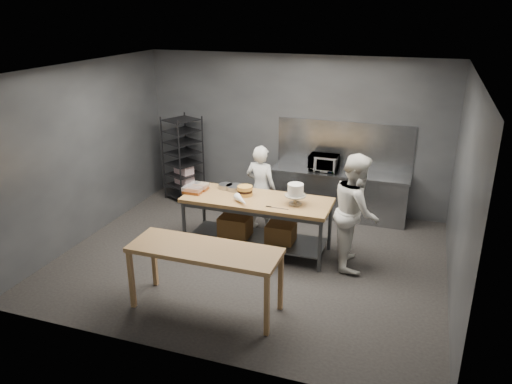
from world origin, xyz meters
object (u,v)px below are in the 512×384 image
chef_behind (261,188)px  chef_right (356,211)px  near_counter (205,254)px  speed_rack (183,159)px  frosted_cake_stand (296,191)px  microwave (324,163)px  layer_cake (245,191)px  work_table (256,218)px

chef_behind → chef_right: (1.80, -0.79, 0.12)m
near_counter → chef_right: (1.67, 1.88, 0.09)m
speed_rack → chef_right: 4.20m
near_counter → frosted_cake_stand: 1.98m
chef_behind → microwave: (0.91, 1.04, 0.26)m
microwave → layer_cake: size_ratio=2.17×
frosted_cake_stand → near_counter: bearing=-112.2°
work_table → microwave: size_ratio=4.43×
near_counter → microwave: microwave is taller
chef_right → layer_cake: chef_right is taller
microwave → layer_cake: microwave is taller
near_counter → chef_behind: bearing=92.6°
chef_behind → chef_right: bearing=164.7°
near_counter → speed_rack: bearing=120.6°
speed_rack → frosted_cake_stand: speed_rack is taller
frosted_cake_stand → microwave: bearing=88.4°
work_table → chef_right: (1.60, 0.03, 0.33)m
work_table → frosted_cake_stand: (0.67, -0.04, 0.56)m
work_table → layer_cake: layer_cake is taller
speed_rack → layer_cake: speed_rack is taller
chef_behind → frosted_cake_stand: bearing=143.4°
layer_cake → frosted_cake_stand: bearing=-7.2°
near_counter → chef_behind: size_ratio=1.27×
near_counter → microwave: size_ratio=3.69×
chef_behind → microwave: bearing=-122.7°
frosted_cake_stand → layer_cake: frosted_cake_stand is taller
chef_behind → microwave: size_ratio=2.90×
frosted_cake_stand → layer_cake: size_ratio=1.36×
work_table → speed_rack: bearing=141.1°
speed_rack → frosted_cake_stand: 3.41m
microwave → work_table: bearing=-111.1°
work_table → speed_rack: speed_rack is taller
layer_cake → chef_behind: bearing=88.1°
near_counter → layer_cake: bearing=94.4°
speed_rack → chef_right: chef_right is taller
frosted_cake_stand → layer_cake: bearing=172.8°
chef_behind → chef_right: chef_right is taller
speed_rack → chef_behind: (2.02, -0.96, -0.07)m
chef_right → frosted_cake_stand: 0.97m
chef_behind → layer_cake: bearing=96.5°
chef_right → speed_rack: bearing=53.0°
work_table → near_counter: bearing=-92.2°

